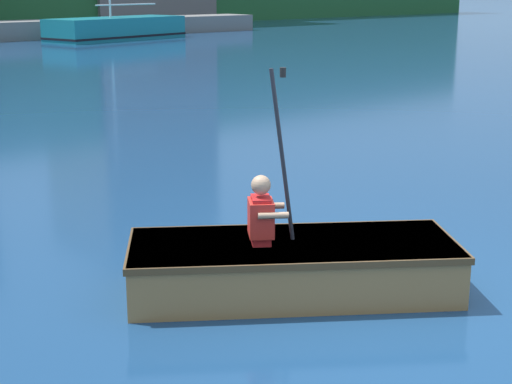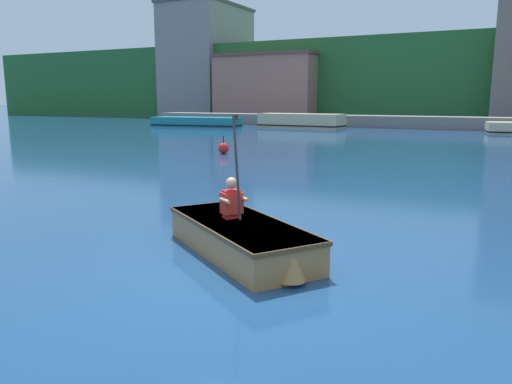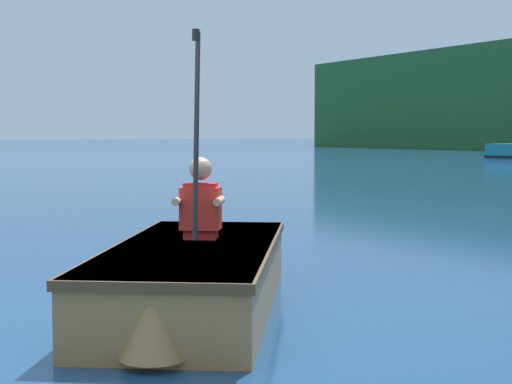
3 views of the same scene
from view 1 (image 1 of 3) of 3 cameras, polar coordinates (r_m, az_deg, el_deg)
The scene contains 4 objects.
ground_plane at distance 6.71m, azimuth 10.72°, elevation -8.60°, with size 300.00×300.00×0.00m, color navy.
moored_boat_dock_center_near at distance 40.14m, azimuth -10.10°, elevation 11.60°, with size 7.69×3.99×6.62m.
rowboat_foreground at distance 6.92m, azimuth 3.07°, elevation -5.25°, with size 2.98×2.55×0.47m.
person_paddler at distance 6.73m, azimuth 0.46°, elevation -1.42°, with size 0.45×0.45×1.51m.
Camera 1 is at (-4.84, -3.82, 2.64)m, focal length 55.00 mm.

